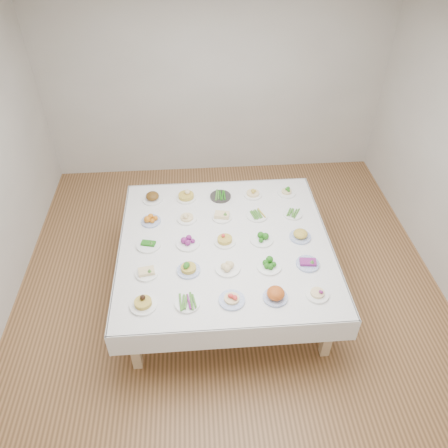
{
  "coord_description": "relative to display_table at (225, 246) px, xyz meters",
  "views": [
    {
      "loc": [
        -0.33,
        -3.59,
        3.95
      ],
      "look_at": [
        -0.05,
        0.02,
        0.88
      ],
      "focal_mm": 35.0,
      "sensor_mm": 36.0,
      "label": 1
    }
  ],
  "objects": [
    {
      "name": "dish_19",
      "position": [
        0.82,
        0.41,
        0.09
      ],
      "size": [
        0.23,
        0.22,
        0.05
      ],
      "color": "white",
      "rests_on": "display_table"
    },
    {
      "name": "dish_24",
      "position": [
        0.82,
        0.82,
        0.11
      ],
      "size": [
        0.22,
        0.22,
        0.11
      ],
      "color": "white",
      "rests_on": "display_table"
    },
    {
      "name": "dish_14",
      "position": [
        0.82,
        0.01,
        0.12
      ],
      "size": [
        0.23,
        0.23,
        0.13
      ],
      "color": "#4C66B2",
      "rests_on": "display_table"
    },
    {
      "name": "dish_8",
      "position": [
        0.42,
        -0.41,
        0.12
      ],
      "size": [
        0.25,
        0.25,
        0.12
      ],
      "color": "white",
      "rests_on": "display_table"
    },
    {
      "name": "room_envelope",
      "position": [
        0.05,
        0.13,
        1.15
      ],
      "size": [
        5.02,
        5.02,
        2.81
      ],
      "color": "#9F6E42",
      "rests_on": "ground"
    },
    {
      "name": "dish_6",
      "position": [
        -0.4,
        -0.4,
        0.13
      ],
      "size": [
        0.23,
        0.23,
        0.15
      ],
      "color": "#4C66B2",
      "rests_on": "display_table"
    },
    {
      "name": "dish_10",
      "position": [
        -0.82,
        0.01,
        0.1
      ],
      "size": [
        0.26,
        0.26,
        0.1
      ],
      "color": "white",
      "rests_on": "display_table"
    },
    {
      "name": "display_table",
      "position": [
        0.0,
        0.0,
        0.0
      ],
      "size": [
        2.28,
        2.28,
        0.75
      ],
      "color": "white",
      "rests_on": "ground"
    },
    {
      "name": "dish_22",
      "position": [
        0.01,
        0.81,
        0.09
      ],
      "size": [
        0.25,
        0.25,
        0.06
      ],
      "color": "#2D2A28",
      "rests_on": "display_table"
    },
    {
      "name": "dish_1",
      "position": [
        -0.41,
        -0.82,
        0.09
      ],
      "size": [
        0.23,
        0.23,
        0.06
      ],
      "color": "white",
      "rests_on": "display_table"
    },
    {
      "name": "dish_18",
      "position": [
        0.4,
        0.41,
        0.09
      ],
      "size": [
        0.25,
        0.25,
        0.06
      ],
      "color": "white",
      "rests_on": "display_table"
    },
    {
      "name": "dish_17",
      "position": [
        -0.0,
        0.41,
        0.11
      ],
      "size": [
        0.23,
        0.23,
        0.1
      ],
      "color": "white",
      "rests_on": "display_table"
    },
    {
      "name": "dish_11",
      "position": [
        -0.4,
        -0.0,
        0.11
      ],
      "size": [
        0.25,
        0.25,
        0.11
      ],
      "color": "white",
      "rests_on": "display_table"
    },
    {
      "name": "dish_0",
      "position": [
        -0.82,
        -0.81,
        0.14
      ],
      "size": [
        0.28,
        0.27,
        0.16
      ],
      "color": "white",
      "rests_on": "display_table"
    },
    {
      "name": "dish_20",
      "position": [
        -0.81,
        0.81,
        0.12
      ],
      "size": [
        0.24,
        0.24,
        0.13
      ],
      "color": "white",
      "rests_on": "display_table"
    },
    {
      "name": "dish_15",
      "position": [
        -0.81,
        0.4,
        0.11
      ],
      "size": [
        0.22,
        0.22,
        0.1
      ],
      "color": "#4C66B2",
      "rests_on": "display_table"
    },
    {
      "name": "dish_4",
      "position": [
        0.81,
        -0.81,
        0.12
      ],
      "size": [
        0.22,
        0.22,
        0.11
      ],
      "color": "white",
      "rests_on": "display_table"
    },
    {
      "name": "dish_23",
      "position": [
        0.4,
        0.81,
        0.11
      ],
      "size": [
        0.22,
        0.22,
        0.11
      ],
      "color": "white",
      "rests_on": "display_table"
    },
    {
      "name": "dish_16",
      "position": [
        -0.41,
        0.41,
        0.13
      ],
      "size": [
        0.22,
        0.22,
        0.13
      ],
      "color": "white",
      "rests_on": "display_table"
    },
    {
      "name": "dish_2",
      "position": [
        0.0,
        -0.82,
        0.13
      ],
      "size": [
        0.24,
        0.24,
        0.13
      ],
      "color": "#4C66B2",
      "rests_on": "display_table"
    },
    {
      "name": "dish_12",
      "position": [
        -0.0,
        -0.01,
        0.12
      ],
      "size": [
        0.23,
        0.23,
        0.12
      ],
      "color": "white",
      "rests_on": "display_table"
    },
    {
      "name": "dish_3",
      "position": [
        0.41,
        -0.81,
        0.13
      ],
      "size": [
        0.23,
        0.23,
        0.14
      ],
      "color": "#4C66B2",
      "rests_on": "display_table"
    },
    {
      "name": "dish_21",
      "position": [
        -0.41,
        0.81,
        0.14
      ],
      "size": [
        0.24,
        0.24,
        0.15
      ],
      "color": "white",
      "rests_on": "display_table"
    },
    {
      "name": "dish_7",
      "position": [
        -0.01,
        -0.4,
        0.11
      ],
      "size": [
        0.25,
        0.25,
        0.11
      ],
      "color": "white",
      "rests_on": "display_table"
    },
    {
      "name": "dish_9",
      "position": [
        0.81,
        -0.4,
        0.11
      ],
      "size": [
        0.23,
        0.23,
        0.1
      ],
      "color": "#4C66B2",
      "rests_on": "display_table"
    },
    {
      "name": "dish_5",
      "position": [
        -0.82,
        -0.41,
        0.1
      ],
      "size": [
        0.23,
        0.23,
        0.1
      ],
      "color": "white",
      "rests_on": "display_table"
    },
    {
      "name": "dish_13",
      "position": [
        0.4,
        -0.0,
        0.12
      ],
      "size": [
        0.25,
        0.25,
        0.11
      ],
      "color": "white",
      "rests_on": "display_table"
    }
  ]
}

